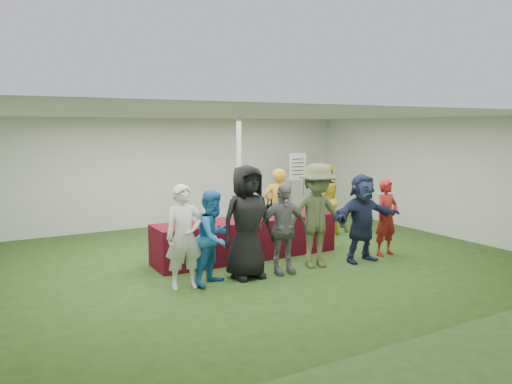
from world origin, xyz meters
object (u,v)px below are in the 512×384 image
staff_pourer (278,207)px  customer_5 (362,218)px  customer_1 (214,237)px  wine_list_sign (297,172)px  customer_6 (386,217)px  customer_4 (317,216)px  customer_0 (184,237)px  dump_bucket (321,209)px  staff_back (324,200)px  customer_3 (283,229)px  customer_2 (247,222)px  serving_table (247,238)px

staff_pourer → customer_5: size_ratio=1.00×
customer_1 → wine_list_sign: bearing=11.5°
staff_pourer → customer_6: 2.21m
customer_1 → customer_4: customer_4 is taller
customer_0 → customer_1: bearing=4.5°
staff_pourer → dump_bucket: bearing=148.4°
staff_back → customer_4: bearing=57.9°
customer_3 → customer_5: size_ratio=0.94×
customer_0 → customer_2: size_ratio=0.86×
customer_0 → customer_3: bearing=4.7°
wine_list_sign → customer_3: (-2.88, -3.76, -0.54)m
staff_back → customer_3: size_ratio=1.06×
customer_6 → customer_3: bearing=175.5°
wine_list_sign → customer_1: bearing=-138.2°
customer_3 → wine_list_sign: bearing=60.7°
staff_pourer → customer_5: customer_5 is taller
customer_2 → staff_back: bearing=32.6°
wine_list_sign → customer_5: 4.06m
dump_bucket → staff_pourer: size_ratio=0.15×
customer_1 → customer_5: bearing=-33.1°
customer_1 → customer_6: size_ratio=1.01×
customer_4 → customer_5: bearing=4.5°
wine_list_sign → customer_4: (-2.15, -3.73, -0.39)m
serving_table → staff_pourer: size_ratio=2.21×
staff_back → customer_1: staff_back is taller
customer_2 → customer_3: (0.64, -0.08, -0.17)m
customer_0 → staff_pourer: bearing=38.5°
customer_6 → customer_0: bearing=174.1°
customer_0 → customer_1: 0.49m
dump_bucket → customer_6: 1.29m
wine_list_sign → customer_6: wine_list_sign is taller
customer_6 → customer_2: bearing=173.8°
staff_back → customer_2: 3.73m
customer_2 → customer_5: (2.32, -0.17, -0.12)m
wine_list_sign → customer_6: 3.80m
staff_pourer → customer_3: staff_pourer is taller
serving_table → dump_bucket: size_ratio=14.80×
customer_5 → dump_bucket: bearing=98.3°
customer_4 → staff_pourer: bearing=92.7°
customer_0 → customer_1: customer_0 is taller
dump_bucket → customer_1: size_ratio=0.16×
serving_table → customer_5: customer_5 is taller
customer_2 → serving_table: bearing=61.2°
serving_table → customer_3: (0.03, -1.20, 0.40)m
customer_1 → customer_4: 2.00m
customer_5 → customer_6: 0.73m
serving_table → customer_6: 2.73m
customer_4 → customer_5: (0.95, -0.11, -0.10)m
customer_6 → customer_5: bearing=-176.2°
serving_table → customer_5: bearing=-36.9°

